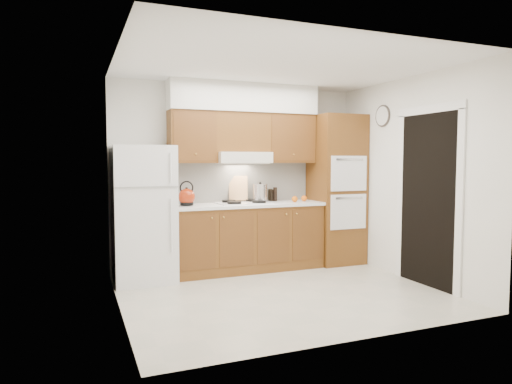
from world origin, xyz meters
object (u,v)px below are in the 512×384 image
at_px(fridge, 143,214).
at_px(kettle, 187,197).
at_px(stock_pot, 260,192).
at_px(oven_cabinet, 336,189).

xyz_separation_m(fridge, kettle, (0.56, 0.01, 0.20)).
bearing_deg(kettle, stock_pot, 29.57).
bearing_deg(stock_pot, oven_cabinet, -5.59).
bearing_deg(oven_cabinet, kettle, -179.35).
bearing_deg(oven_cabinet, stock_pot, 174.41).
relative_size(fridge, kettle, 7.89).
xyz_separation_m(oven_cabinet, kettle, (-2.28, -0.03, -0.04)).
relative_size(kettle, stock_pot, 0.99).
distance_m(fridge, stock_pot, 1.68).
height_order(fridge, oven_cabinet, oven_cabinet).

